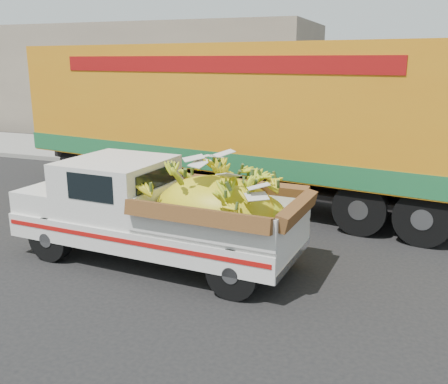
% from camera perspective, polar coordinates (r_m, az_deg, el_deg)
% --- Properties ---
extents(ground, '(100.00, 100.00, 0.00)m').
position_cam_1_polar(ground, '(9.54, -15.41, -6.85)').
color(ground, black).
rests_on(ground, ground).
extents(curb, '(60.00, 0.25, 0.15)m').
position_cam_1_polar(curb, '(15.37, -0.15, 2.24)').
color(curb, gray).
rests_on(curb, ground).
extents(sidewalk, '(60.00, 4.00, 0.14)m').
position_cam_1_polar(sidewalk, '(17.31, 2.36, 3.64)').
color(sidewalk, gray).
rests_on(sidewalk, ground).
extents(building_left, '(18.00, 6.00, 5.00)m').
position_cam_1_polar(building_left, '(25.77, -10.66, 12.56)').
color(building_left, gray).
rests_on(building_left, ground).
extents(pickup_truck, '(5.12, 2.14, 1.76)m').
position_cam_1_polar(pickup_truck, '(8.51, -5.59, -2.29)').
color(pickup_truck, black).
rests_on(pickup_truck, ground).
extents(semi_trailer, '(12.08, 4.53, 3.80)m').
position_cam_1_polar(semi_trailer, '(12.32, 1.32, 8.72)').
color(semi_trailer, black).
rests_on(semi_trailer, ground).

